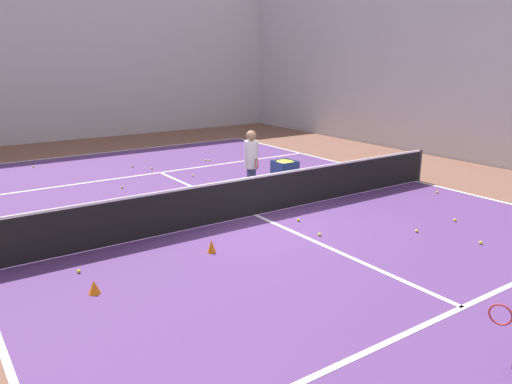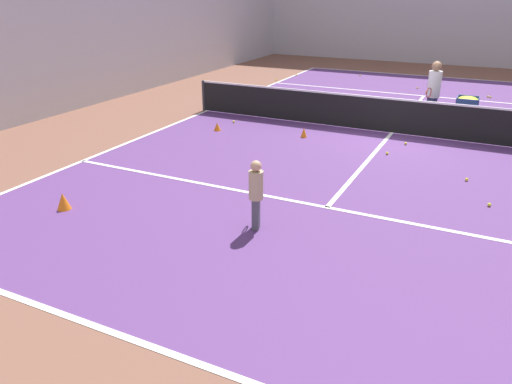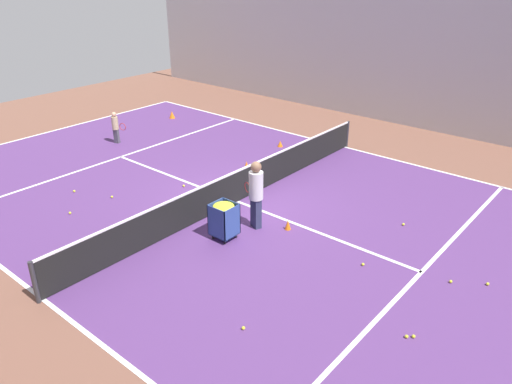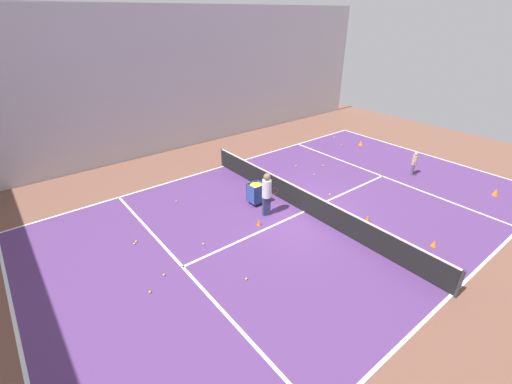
% 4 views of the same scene
% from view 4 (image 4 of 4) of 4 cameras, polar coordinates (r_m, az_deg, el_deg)
% --- Properties ---
extents(ground_plane, '(32.18, 32.18, 0.00)m').
position_cam_4_polar(ground_plane, '(14.27, 8.01, -3.27)').
color(ground_plane, brown).
extents(court_playing_area, '(11.97, 20.24, 0.00)m').
position_cam_4_polar(court_playing_area, '(14.27, 8.01, -3.26)').
color(court_playing_area, '#563370').
rests_on(court_playing_area, ground).
extents(line_baseline_near, '(11.97, 0.10, 0.00)m').
position_cam_4_polar(line_baseline_near, '(22.12, 26.75, 5.51)').
color(line_baseline_near, white).
rests_on(line_baseline_near, ground).
extents(line_baseline_far, '(11.97, 0.10, 0.00)m').
position_cam_4_polar(line_baseline_far, '(11.06, -34.82, -19.78)').
color(line_baseline_far, white).
rests_on(line_baseline_far, ground).
extents(line_sideline_left, '(0.10, 20.24, 0.00)m').
position_cam_4_polar(line_sideline_left, '(11.86, 29.80, -14.64)').
color(line_sideline_left, white).
rests_on(line_sideline_left, ground).
extents(line_sideline_right, '(0.10, 20.24, 0.00)m').
position_cam_4_polar(line_sideline_right, '(18.39, -5.43, 4.30)').
color(line_sideline_right, white).
rests_on(line_sideline_right, ground).
extents(line_service_near, '(11.97, 0.10, 0.00)m').
position_cam_4_polar(line_service_near, '(18.32, 20.28, 2.52)').
color(line_service_near, white).
rests_on(line_service_near, ground).
extents(line_service_far, '(11.97, 0.10, 0.00)m').
position_cam_4_polar(line_service_far, '(11.56, -12.14, -12.10)').
color(line_service_far, white).
rests_on(line_service_far, ground).
extents(line_centre_service, '(0.10, 11.13, 0.00)m').
position_cam_4_polar(line_centre_service, '(14.27, 8.01, -3.25)').
color(line_centre_service, white).
rests_on(line_centre_service, ground).
extents(hall_enclosure_right, '(0.15, 28.48, 7.70)m').
position_cam_4_polar(hall_enclosure_right, '(20.69, -12.44, 17.60)').
color(hall_enclosure_right, silver).
rests_on(hall_enclosure_right, ground).
extents(tennis_net, '(12.27, 0.10, 0.98)m').
position_cam_4_polar(tennis_net, '(14.02, 8.14, -1.49)').
color(tennis_net, '#2D2D33').
rests_on(tennis_net, ground).
extents(player_near_baseline, '(0.34, 0.56, 1.21)m').
position_cam_4_polar(player_near_baseline, '(18.81, 24.89, 4.57)').
color(player_near_baseline, '#4C4C56').
rests_on(player_near_baseline, ground).
extents(coach_at_net, '(0.47, 0.73, 1.83)m').
position_cam_4_polar(coach_at_net, '(13.42, 1.80, 0.04)').
color(coach_at_net, '#2D3351').
rests_on(coach_at_net, ground).
extents(ball_cart, '(0.57, 0.59, 0.97)m').
position_cam_4_polar(ball_cart, '(14.38, 0.00, 0.40)').
color(ball_cart, '#2D478C').
rests_on(ball_cart, ground).
extents(training_cone_0, '(0.26, 0.26, 0.27)m').
position_cam_4_polar(training_cone_0, '(22.27, 17.08, 7.81)').
color(training_cone_0, orange).
rests_on(training_cone_0, ground).
extents(training_cone_1, '(0.25, 0.25, 0.31)m').
position_cam_4_polar(training_cone_1, '(18.70, 35.07, -0.01)').
color(training_cone_1, orange).
rests_on(training_cone_1, ground).
extents(training_cone_2, '(0.16, 0.16, 0.27)m').
position_cam_4_polar(training_cone_2, '(13.20, 0.52, -5.06)').
color(training_cone_2, orange).
rests_on(training_cone_2, ground).
extents(training_cone_3, '(0.20, 0.20, 0.22)m').
position_cam_4_polar(training_cone_3, '(13.64, 27.56, -7.60)').
color(training_cone_3, orange).
rests_on(training_cone_3, ground).
extents(training_cone_4, '(0.17, 0.17, 0.26)m').
position_cam_4_polar(training_cone_4, '(14.15, 18.11, -4.18)').
color(training_cone_4, orange).
rests_on(training_cone_4, ground).
extents(tennis_ball_0, '(0.07, 0.07, 0.07)m').
position_cam_4_polar(tennis_ball_0, '(22.01, 14.08, 7.69)').
color(tennis_ball_0, yellow).
rests_on(tennis_ball_0, ground).
extents(tennis_ball_1, '(0.07, 0.07, 0.07)m').
position_cam_4_polar(tennis_ball_1, '(18.53, -1.10, 4.72)').
color(tennis_ball_1, yellow).
rests_on(tennis_ball_1, ground).
extents(tennis_ball_2, '(0.07, 0.07, 0.07)m').
position_cam_4_polar(tennis_ball_2, '(12.93, 25.55, -9.54)').
color(tennis_ball_2, yellow).
rests_on(tennis_ball_2, ground).
extents(tennis_ball_3, '(0.07, 0.07, 0.07)m').
position_cam_4_polar(tennis_ball_3, '(10.89, -17.26, -15.61)').
color(tennis_ball_3, yellow).
rests_on(tennis_ball_3, ground).
extents(tennis_ball_4, '(0.07, 0.07, 0.07)m').
position_cam_4_polar(tennis_ball_4, '(18.66, 11.14, 4.35)').
color(tennis_ball_4, yellow).
rests_on(tennis_ball_4, ground).
extents(tennis_ball_6, '(0.07, 0.07, 0.07)m').
position_cam_4_polar(tennis_ball_6, '(15.18, 9.00, -1.16)').
color(tennis_ball_6, yellow).
rests_on(tennis_ball_6, ground).
extents(tennis_ball_7, '(0.07, 0.07, 0.07)m').
position_cam_4_polar(tennis_ball_7, '(11.34, -15.09, -13.20)').
color(tennis_ball_7, yellow).
rests_on(tennis_ball_7, ground).
extents(tennis_ball_8, '(0.07, 0.07, 0.07)m').
position_cam_4_polar(tennis_ball_8, '(12.97, -19.61, -8.12)').
color(tennis_ball_8, yellow).
rests_on(tennis_ball_8, ground).
extents(tennis_ball_9, '(0.07, 0.07, 0.07)m').
position_cam_4_polar(tennis_ball_9, '(15.20, -13.14, -1.53)').
color(tennis_ball_9, yellow).
rests_on(tennis_ball_9, ground).
extents(tennis_ball_10, '(0.07, 0.07, 0.07)m').
position_cam_4_polar(tennis_ball_10, '(23.22, 12.91, 8.88)').
color(tennis_ball_10, yellow).
rests_on(tennis_ball_10, ground).
extents(tennis_ball_12, '(0.07, 0.07, 0.07)m').
position_cam_4_polar(tennis_ball_12, '(13.06, -19.34, -7.80)').
color(tennis_ball_12, yellow).
rests_on(tennis_ball_12, ground).
extents(tennis_ball_13, '(0.07, 0.07, 0.07)m').
position_cam_4_polar(tennis_ball_13, '(10.84, -1.61, -14.26)').
color(tennis_ball_13, yellow).
rests_on(tennis_ball_13, ground).
extents(tennis_ball_14, '(0.07, 0.07, 0.07)m').
position_cam_4_polar(tennis_ball_14, '(12.36, -8.77, -8.56)').
color(tennis_ball_14, yellow).
rests_on(tennis_ball_14, ground).
extents(tennis_ball_16, '(0.07, 0.07, 0.07)m').
position_cam_4_polar(tennis_ball_16, '(15.73, 12.19, -0.38)').
color(tennis_ball_16, yellow).
rests_on(tennis_ball_16, ground).
extents(tennis_ball_17, '(0.07, 0.07, 0.07)m').
position_cam_4_polar(tennis_ball_17, '(18.38, 6.69, 4.33)').
color(tennis_ball_17, yellow).
rests_on(tennis_ball_17, ground).
extents(tennis_ball_18, '(0.07, 0.07, 0.07)m').
position_cam_4_polar(tennis_ball_18, '(17.53, 9.73, 2.90)').
color(tennis_ball_18, yellow).
rests_on(tennis_ball_18, ground).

